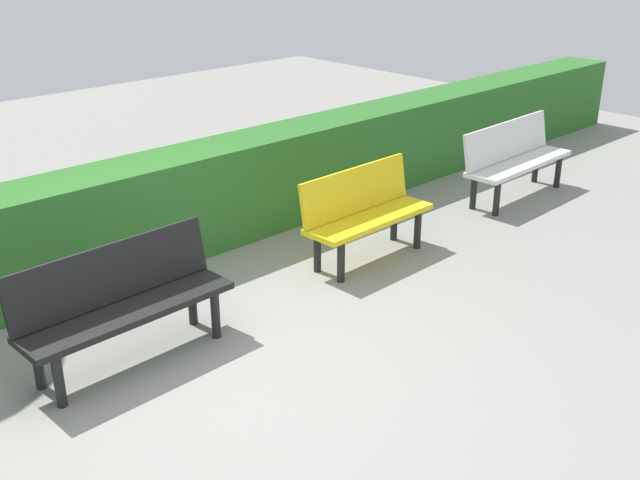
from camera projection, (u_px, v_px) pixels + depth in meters
ground_plane at (199, 378)px, 5.38m from camera, size 19.37×19.37×0.00m
bench_white at (514, 156)px, 8.73m from camera, size 1.64×0.51×0.86m
bench_yellow at (364, 210)px, 7.13m from camera, size 1.39×0.48×0.86m
bench_black at (122, 299)px, 5.46m from camera, size 1.60×0.50×0.86m
hedge_row at (171, 206)px, 7.19m from camera, size 15.37×0.63×0.98m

